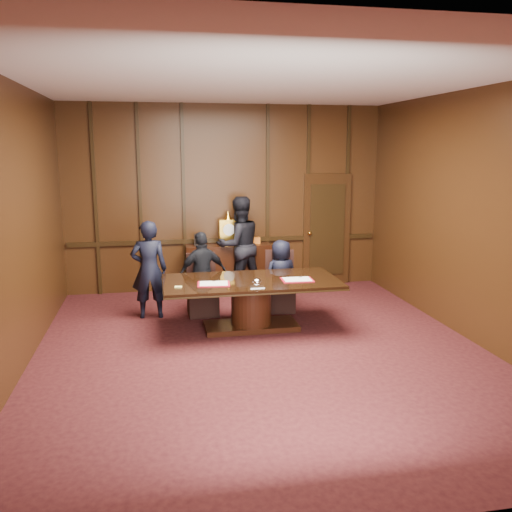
{
  "coord_description": "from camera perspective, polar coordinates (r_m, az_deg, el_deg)",
  "views": [
    {
      "loc": [
        -1.37,
        -6.73,
        2.68
      ],
      "look_at": [
        0.17,
        1.33,
        1.05
      ],
      "focal_mm": 38.0,
      "sensor_mm": 36.0,
      "label": 1
    }
  ],
  "objects": [
    {
      "name": "signatory_left",
      "position": [
        8.78,
        -5.64,
        -1.92
      ],
      "size": [
        0.87,
        0.54,
        1.38
      ],
      "primitive_type": "imported",
      "rotation": [
        0.0,
        0.0,
        3.41
      ],
      "color": "black",
      "rests_on": "ground"
    },
    {
      "name": "chair_left",
      "position": [
        8.95,
        -5.64,
        -4.29
      ],
      "size": [
        0.49,
        0.49,
        0.99
      ],
      "rotation": [
        0.0,
        0.0,
        0.02
      ],
      "color": "black",
      "rests_on": "ground"
    },
    {
      "name": "folder_left",
      "position": [
        7.83,
        -4.47,
        -2.94
      ],
      "size": [
        0.49,
        0.38,
        0.02
      ],
      "rotation": [
        0.0,
        0.0,
        -0.1
      ],
      "color": "#B21024",
      "rests_on": "conference_table"
    },
    {
      "name": "witness_right",
      "position": [
        10.11,
        -1.79,
        1.15
      ],
      "size": [
        1.05,
        0.92,
        1.82
      ],
      "primitive_type": "imported",
      "rotation": [
        0.0,
        0.0,
        3.45
      ],
      "color": "black",
      "rests_on": "ground"
    },
    {
      "name": "inkstand",
      "position": [
        7.63,
        0.08,
        -2.92
      ],
      "size": [
        0.2,
        0.14,
        0.12
      ],
      "color": "white",
      "rests_on": "conference_table"
    },
    {
      "name": "sideboard",
      "position": [
        10.32,
        -2.9,
        -1.06
      ],
      "size": [
        1.6,
        0.45,
        1.54
      ],
      "color": "black",
      "rests_on": "ground"
    },
    {
      "name": "conference_table",
      "position": [
        8.13,
        -0.52,
        -4.24
      ],
      "size": [
        2.62,
        1.32,
        0.76
      ],
      "color": "black",
      "rests_on": "ground"
    },
    {
      "name": "folder_right",
      "position": [
        8.07,
        4.35,
        -2.5
      ],
      "size": [
        0.47,
        0.35,
        0.02
      ],
      "rotation": [
        0.0,
        0.0,
        -0.04
      ],
      "color": "#B21024",
      "rests_on": "conference_table"
    },
    {
      "name": "signatory_right",
      "position": [
        9.0,
        2.65,
        -2.11
      ],
      "size": [
        0.66,
        0.51,
        1.21
      ],
      "primitive_type": "imported",
      "rotation": [
        0.0,
        0.0,
        3.38
      ],
      "color": "black",
      "rests_on": "ground"
    },
    {
      "name": "room",
      "position": [
        7.08,
        1.02,
        3.47
      ],
      "size": [
        7.0,
        7.04,
        3.5
      ],
      "color": "black",
      "rests_on": "ground"
    },
    {
      "name": "notepad",
      "position": [
        7.71,
        -8.19,
        -3.24
      ],
      "size": [
        0.11,
        0.09,
        0.01
      ],
      "primitive_type": "cube",
      "rotation": [
        0.0,
        0.0,
        -0.19
      ],
      "color": "#F6EC78",
      "rests_on": "conference_table"
    },
    {
      "name": "chair_right",
      "position": [
        9.15,
        2.55,
        -3.9
      ],
      "size": [
        0.55,
        0.55,
        0.99
      ],
      "rotation": [
        0.0,
        0.0,
        -0.15
      ],
      "color": "black",
      "rests_on": "ground"
    },
    {
      "name": "witness_left",
      "position": [
        8.79,
        -11.19,
        -1.41
      ],
      "size": [
        0.58,
        0.38,
        1.58
      ],
      "primitive_type": "imported",
      "rotation": [
        0.0,
        0.0,
        3.14
      ],
      "color": "black",
      "rests_on": "ground"
    }
  ]
}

